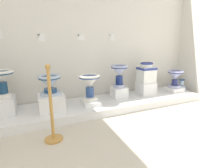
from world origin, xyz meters
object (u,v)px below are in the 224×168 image
plinth_block_leftmost (5,105)px  plinth_block_slender_white (119,92)px  antique_toilet_central_ornate (50,83)px  antique_toilet_broad_patterned (175,76)px  plinth_block_rightmost (90,102)px  info_placard_second (41,37)px  antique_toilet_rightmost (90,83)px  plinth_block_pale_glazed (146,88)px  info_placard_third (81,37)px  plinth_block_broad_patterned (174,89)px  info_placard_fourth (112,37)px  plinth_block_central_ornate (51,102)px  antique_toilet_pale_glazed (146,72)px  antique_toilet_slender_white (119,72)px  stanchion_post_near_left (52,117)px  antique_toilet_leftmost (1,79)px  decorative_vase_companion (181,88)px

plinth_block_leftmost → plinth_block_slender_white: plinth_block_leftmost is taller
antique_toilet_central_ornate → antique_toilet_broad_patterned: 2.67m
plinth_block_rightmost → info_placard_second: (-0.69, 0.51, 1.13)m
antique_toilet_rightmost → plinth_block_pale_glazed: bearing=6.0°
plinth_block_rightmost → info_placard_third: (0.01, 0.51, 1.14)m
plinth_block_broad_patterned → plinth_block_rightmost: bearing=-178.8°
plinth_block_pale_glazed → info_placard_fourth: size_ratio=2.45×
plinth_block_central_ornate → antique_toilet_pale_glazed: size_ratio=0.95×
antique_toilet_slender_white → antique_toilet_central_ornate: bearing=-172.6°
plinth_block_slender_white → info_placard_second: bearing=165.3°
antique_toilet_central_ornate → plinth_block_rightmost: antique_toilet_central_ornate is taller
antique_toilet_pale_glazed → stanchion_post_near_left: (-2.02, -0.87, -0.29)m
antique_toilet_leftmost → info_placard_second: (0.63, 0.36, 0.61)m
antique_toilet_broad_patterned → info_placard_second: 2.86m
plinth_block_rightmost → plinth_block_pale_glazed: size_ratio=1.16×
plinth_block_slender_white → antique_toilet_broad_patterned: 1.38m
antique_toilet_leftmost → antique_toilet_central_ornate: (0.67, -0.16, -0.10)m
plinth_block_pale_glazed → info_placard_third: 1.70m
plinth_block_central_ornate → antique_toilet_slender_white: size_ratio=0.90×
info_placard_third → plinth_block_broad_patterned: bearing=-13.1°
antique_toilet_pale_glazed → decorative_vase_companion: size_ratio=1.16×
plinth_block_leftmost → antique_toilet_leftmost: 0.43m
antique_toilet_broad_patterned → info_placard_third: info_placard_third is taller
decorative_vase_companion → plinth_block_leftmost: bearing=180.0°
decorative_vase_companion → plinth_block_broad_patterned: bearing=-161.7°
antique_toilet_slender_white → info_placard_fourth: bearing=89.9°
plinth_block_pale_glazed → stanchion_post_near_left: bearing=-156.7°
info_placard_second → info_placard_fourth: info_placard_fourth is taller
plinth_block_central_ornate → antique_toilet_rightmost: bearing=1.4°
plinth_block_pale_glazed → antique_toilet_pale_glazed: bearing=-153.4°
antique_toilet_leftmost → info_placard_third: bearing=15.1°
antique_toilet_central_ornate → info_placard_second: bearing=93.8°
antique_toilet_leftmost → plinth_block_rightmost: (1.33, -0.15, -0.52)m
plinth_block_leftmost → antique_toilet_slender_white: size_ratio=0.85×
antique_toilet_slender_white → plinth_block_pale_glazed: (0.63, -0.02, -0.39)m
antique_toilet_broad_patterned → plinth_block_pale_glazed: bearing=172.5°
antique_toilet_rightmost → decorative_vase_companion: antique_toilet_rightmost is taller
plinth_block_pale_glazed → antique_toilet_pale_glazed: antique_toilet_pale_glazed is taller
antique_toilet_leftmost → decorative_vase_companion: antique_toilet_leftmost is taller
plinth_block_pale_glazed → info_placard_fourth: info_placard_fourth is taller
info_placard_second → antique_toilet_broad_patterned: bearing=-9.8°
antique_toilet_slender_white → antique_toilet_pale_glazed: 0.64m
info_placard_third → plinth_block_rightmost: bearing=-91.2°
antique_toilet_leftmost → antique_toilet_slender_white: 1.98m
plinth_block_central_ornate → plinth_block_pale_glazed: 1.95m
antique_toilet_rightmost → info_placard_second: 1.16m
antique_toilet_broad_patterned → info_placard_fourth: bearing=161.0°
plinth_block_slender_white → plinth_block_central_ornate: bearing=-172.6°
plinth_block_pale_glazed → stanchion_post_near_left: size_ratio=0.35×
antique_toilet_leftmost → plinth_block_broad_patterned: bearing=-1.8°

